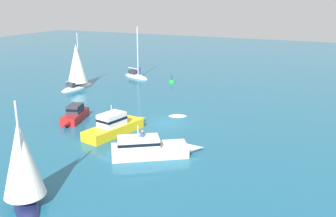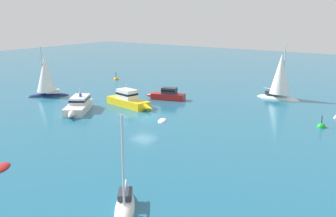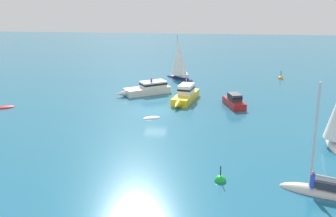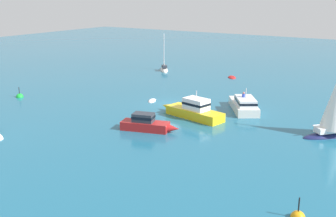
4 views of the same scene
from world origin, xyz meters
name	(u,v)px [view 4 (image 4 of 4)]	position (x,y,z in m)	size (l,w,h in m)	color
ground_plane	(171,104)	(0.00, 0.00, 0.00)	(160.00, 160.00, 0.00)	#1E607F
ketch	(164,70)	(-17.21, -12.21, 0.11)	(4.40, 3.74, 6.39)	silver
motor_cruiser	(244,104)	(-2.10, 7.95, 0.69)	(7.08, 5.42, 2.62)	silver
cabin_cruiser	(147,124)	(8.93, 3.14, 0.63)	(2.71, 5.51, 1.60)	#B21E1E
sailboat	(335,109)	(1.29, 17.74, 2.48)	(5.16, 4.82, 7.10)	#191E4C
tender	(152,101)	(-0.06, -2.59, 0.00)	(2.11, 1.55, 0.37)	white
cabin_cruiser_1	(193,110)	(3.09, 4.66, 0.76)	(3.21, 7.88, 2.82)	yellow
tender_1	(232,78)	(-17.71, -0.49, 0.00)	(2.54, 2.17, 0.46)	#B21E1E
channel_buoy	(20,97)	(7.12, -17.07, 0.01)	(0.88, 0.88, 1.64)	green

